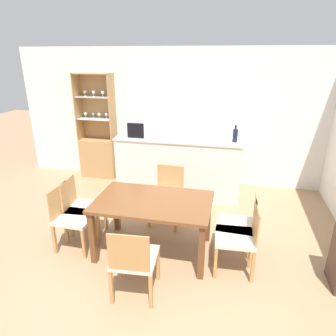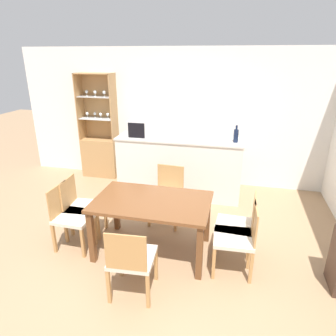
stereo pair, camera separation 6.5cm
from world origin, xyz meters
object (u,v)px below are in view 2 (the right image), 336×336
at_px(dining_table, 152,207).
at_px(dining_chair_side_right_near, 237,238).
at_px(display_cabinet, 100,148).
at_px(dining_chair_side_right_far, 238,226).
at_px(dining_chair_side_left_near, 72,216).
at_px(dining_chair_head_near, 131,259).
at_px(microwave, 143,128).
at_px(dining_chair_head_far, 167,194).
at_px(wine_bottle, 236,135).
at_px(dining_chair_side_left_far, 82,207).

xyz_separation_m(dining_table, dining_chair_side_right_near, (1.06, -0.13, -0.19)).
height_order(display_cabinet, dining_chair_side_right_far, display_cabinet).
height_order(dining_chair_side_left_near, dining_chair_head_near, same).
relative_size(display_cabinet, microwave, 4.53).
distance_m(dining_chair_head_far, wine_bottle, 1.51).
relative_size(dining_chair_side_left_near, dining_chair_head_far, 1.00).
bearing_deg(dining_chair_side_left_near, wine_bottle, 134.33).
bearing_deg(dining_chair_side_right_far, microwave, 49.77).
height_order(dining_chair_side_left_near, dining_chair_side_right_near, same).
bearing_deg(dining_chair_head_near, dining_chair_side_left_far, 134.88).
xyz_separation_m(dining_chair_side_right_near, microwave, (-1.71, 1.85, 0.76)).
bearing_deg(dining_chair_side_right_far, dining_chair_side_right_near, -177.42).
distance_m(display_cabinet, dining_chair_side_right_far, 3.56).
xyz_separation_m(dining_chair_side_left_far, dining_chair_head_far, (1.06, 0.65, 0.00)).
bearing_deg(dining_chair_head_far, dining_chair_side_left_far, 35.69).
xyz_separation_m(dining_chair_side_right_far, dining_chair_head_far, (-1.05, 0.65, 0.00)).
bearing_deg(dining_chair_side_right_far, wine_bottle, 6.93).
relative_size(dining_chair_side_left_far, microwave, 1.84).
relative_size(dining_chair_side_left_far, dining_chair_head_far, 1.00).
bearing_deg(dining_table, dining_chair_head_far, 89.77).
xyz_separation_m(dining_chair_side_right_near, dining_chair_side_left_far, (-2.11, 0.26, 0.00)).
height_order(dining_chair_side_left_near, dining_chair_side_left_far, same).
height_order(dining_chair_side_left_far, wine_bottle, wine_bottle).
bearing_deg(display_cabinet, dining_chair_side_left_near, -73.23).
relative_size(display_cabinet, dining_chair_side_right_far, 2.46).
height_order(display_cabinet, dining_table, display_cabinet).
distance_m(dining_table, dining_chair_head_near, 0.81).
relative_size(dining_table, dining_chair_head_near, 1.69).
distance_m(dining_chair_side_right_far, dining_chair_side_left_far, 2.11).
bearing_deg(dining_table, microwave, 110.89).
bearing_deg(wine_bottle, dining_chair_head_near, -110.36).
xyz_separation_m(dining_chair_side_right_far, wine_bottle, (-0.12, 1.59, 0.73)).
relative_size(dining_chair_head_near, dining_chair_side_left_far, 1.00).
bearing_deg(dining_chair_side_right_near, wine_bottle, 0.49).
bearing_deg(microwave, dining_chair_head_near, -75.24).
height_order(display_cabinet, dining_chair_side_left_far, display_cabinet).
relative_size(dining_table, dining_chair_side_right_far, 1.69).
distance_m(dining_chair_side_left_near, dining_chair_head_far, 1.40).
distance_m(display_cabinet, dining_chair_side_right_near, 3.73).
xyz_separation_m(dining_chair_side_left_near, dining_chair_side_left_far, (0.00, 0.26, 0.00)).
height_order(dining_chair_side_right_far, dining_chair_head_far, same).
bearing_deg(dining_chair_head_far, wine_bottle, -130.63).
height_order(dining_chair_head_near, dining_chair_side_right_near, same).
height_order(dining_table, dining_chair_side_left_far, dining_chair_side_left_far).
xyz_separation_m(dining_chair_head_near, dining_chair_side_left_far, (-1.06, 0.91, 0.00)).
relative_size(display_cabinet, dining_chair_head_far, 2.46).
xyz_separation_m(display_cabinet, dining_chair_head_near, (1.79, -3.06, -0.15)).
distance_m(dining_chair_side_right_near, dining_chair_side_left_far, 2.13).
bearing_deg(dining_chair_head_near, dining_chair_side_right_near, 27.43).
height_order(dining_chair_side_left_near, dining_chair_side_right_far, same).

